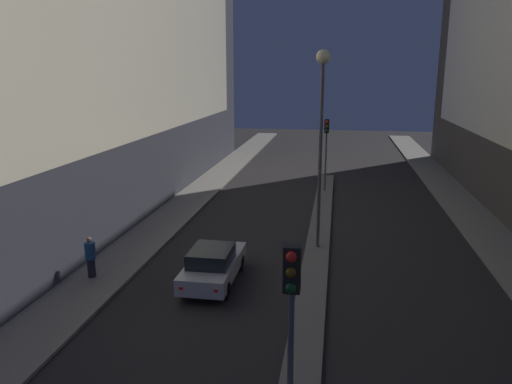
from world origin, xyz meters
TOP-DOWN VIEW (x-y plane):
  - median_strip at (0.00, 17.30)m, footprint 1.10×32.59m
  - traffic_light_near at (0.00, 3.34)m, footprint 0.32×0.42m
  - traffic_light_mid at (0.00, 28.17)m, footprint 0.32×0.42m
  - street_lamp at (0.00, 16.93)m, footprint 0.62×0.62m
  - car_left_lane at (-3.86, 12.48)m, footprint 1.79×4.40m
  - pedestrian_on_left_sidewalk at (-8.70, 12.00)m, footprint 0.42×0.42m

SIDE VIEW (x-z plane):
  - median_strip at x=0.00m, z-range 0.00..0.15m
  - car_left_lane at x=-3.86m, z-range 0.01..1.51m
  - pedestrian_on_left_sidewalk at x=-8.70m, z-range 0.16..1.81m
  - traffic_light_near at x=0.00m, z-range 1.27..6.12m
  - traffic_light_mid at x=0.00m, z-range 1.27..6.12m
  - street_lamp at x=0.00m, z-range 2.19..11.02m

